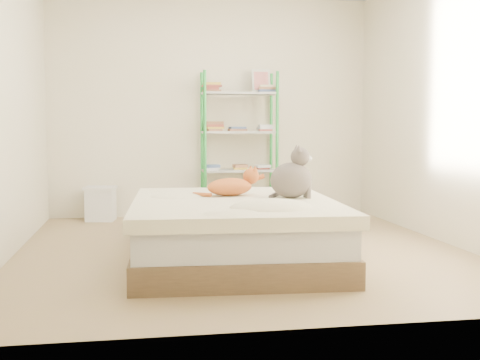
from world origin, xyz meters
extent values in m
cube|color=#997B5E|center=(0.00, 0.00, 0.00)|extent=(3.80, 4.20, 0.01)
cube|color=#F4E6CF|center=(0.00, 2.10, 1.30)|extent=(3.80, 0.01, 2.60)
cube|color=#F4E6CF|center=(0.00, -2.10, 1.30)|extent=(3.80, 0.01, 2.60)
cube|color=#F4E6CF|center=(-1.90, 0.00, 1.30)|extent=(0.01, 4.20, 2.60)
cube|color=#F4E6CF|center=(1.90, 0.00, 1.30)|extent=(0.01, 4.20, 2.60)
cube|color=brown|center=(-0.14, -0.48, 0.09)|extent=(1.62, 1.98, 0.19)
cube|color=silver|center=(-0.14, -0.48, 0.29)|extent=(1.58, 1.92, 0.21)
cube|color=beige|center=(-0.14, -0.48, 0.45)|extent=(1.66, 2.02, 0.09)
cylinder|color=green|center=(-0.12, 1.72, 0.85)|extent=(0.04, 0.04, 1.70)
cylinder|color=green|center=(-0.12, 2.04, 0.85)|extent=(0.04, 0.04, 1.70)
cylinder|color=green|center=(0.72, 1.72, 0.85)|extent=(0.04, 0.04, 1.70)
cylinder|color=green|center=(0.72, 2.04, 0.85)|extent=(0.04, 0.04, 1.70)
cube|color=#B4B4AF|center=(0.30, 1.88, 0.10)|extent=(0.86, 0.34, 0.02)
cube|color=#B4B4AF|center=(0.30, 1.88, 0.55)|extent=(0.86, 0.34, 0.02)
cube|color=#B4B4AF|center=(0.30, 1.88, 1.00)|extent=(0.86, 0.34, 0.02)
cube|color=#B4B4AF|center=(0.30, 1.88, 1.45)|extent=(0.86, 0.34, 0.02)
cube|color=#A22420|center=(0.30, 1.88, 0.16)|extent=(0.20, 0.16, 0.09)
cube|color=#A22420|center=(0.00, 1.88, 0.61)|extent=(0.20, 0.16, 0.09)
cube|color=#A22420|center=(0.30, 1.88, 0.61)|extent=(0.20, 0.16, 0.09)
cube|color=#A22420|center=(0.60, 1.88, 0.61)|extent=(0.20, 0.16, 0.09)
cube|color=#A22420|center=(0.00, 1.88, 1.06)|extent=(0.20, 0.16, 0.09)
cube|color=#A22420|center=(0.30, 1.88, 1.06)|extent=(0.20, 0.16, 0.09)
cube|color=#A22420|center=(0.60, 1.88, 1.06)|extent=(0.20, 0.16, 0.09)
cube|color=#A22420|center=(0.00, 1.88, 1.51)|extent=(0.20, 0.16, 0.09)
cube|color=#A22420|center=(0.60, 1.88, 1.51)|extent=(0.20, 0.16, 0.09)
cube|color=silver|center=(0.57, 1.93, 1.60)|extent=(0.22, 0.08, 0.28)
cube|color=red|center=(0.57, 1.92, 1.60)|extent=(0.17, 0.06, 0.21)
cube|color=#AC795B|center=(0.03, 0.53, 0.19)|extent=(0.59, 0.50, 0.38)
cube|color=#632981|center=(0.00, 0.31, 0.18)|extent=(0.32, 0.06, 0.08)
cube|color=#AC795B|center=(0.03, 0.32, 0.38)|extent=(0.55, 0.24, 0.12)
cube|color=white|center=(-1.30, 1.85, 0.18)|extent=(0.34, 0.31, 0.36)
cube|color=white|center=(-1.30, 1.85, 0.37)|extent=(0.38, 0.34, 0.03)
camera|label=1|loc=(-0.86, -5.08, 1.05)|focal=45.00mm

